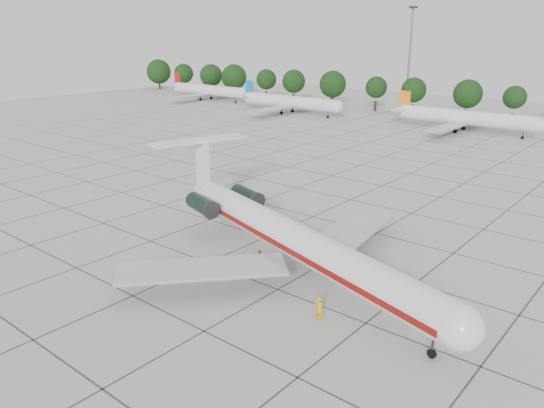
% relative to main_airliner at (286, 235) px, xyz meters
% --- Properties ---
extents(ground, '(260.00, 260.00, 0.00)m').
position_rel_main_airliner_xyz_m(ground, '(-5.92, 4.39, -3.08)').
color(ground, '#B8B9B1').
rests_on(ground, ground).
extents(apron_joints, '(170.00, 170.00, 0.02)m').
position_rel_main_airliner_xyz_m(apron_joints, '(-5.92, 19.39, -3.08)').
color(apron_joints, '#383838').
rests_on(apron_joints, ground).
extents(main_airliner, '(36.55, 28.03, 8.73)m').
position_rel_main_airliner_xyz_m(main_airliner, '(0.00, 0.00, 0.00)').
color(main_airliner, silver).
rests_on(main_airliner, ground).
extents(ground_crew, '(0.70, 0.48, 1.86)m').
position_rel_main_airliner_xyz_m(ground_crew, '(7.31, -5.42, -2.16)').
color(ground_crew, '#E4B10D').
rests_on(ground_crew, ground).
extents(bg_airliner_a, '(28.24, 27.20, 7.40)m').
position_rel_main_airliner_xyz_m(bg_airliner_a, '(-90.59, 77.71, -0.17)').
color(bg_airliner_a, silver).
rests_on(bg_airliner_a, ground).
extents(bg_airliner_b, '(28.24, 27.20, 7.40)m').
position_rel_main_airliner_xyz_m(bg_airliner_b, '(-54.90, 71.41, -0.17)').
color(bg_airliner_b, silver).
rests_on(bg_airliner_b, ground).
extents(bg_airliner_c, '(28.24, 27.20, 7.40)m').
position_rel_main_airliner_xyz_m(bg_airliner_c, '(-12.26, 74.00, -0.17)').
color(bg_airliner_c, silver).
rests_on(bg_airliner_c, ground).
extents(tree_line, '(249.86, 8.44, 10.22)m').
position_rel_main_airliner_xyz_m(tree_line, '(-17.60, 89.39, 2.90)').
color(tree_line, '#332114').
rests_on(tree_line, ground).
extents(floodlight_mast, '(1.60, 1.60, 25.45)m').
position_rel_main_airliner_xyz_m(floodlight_mast, '(-35.92, 96.39, 11.20)').
color(floodlight_mast, slate).
rests_on(floodlight_mast, ground).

